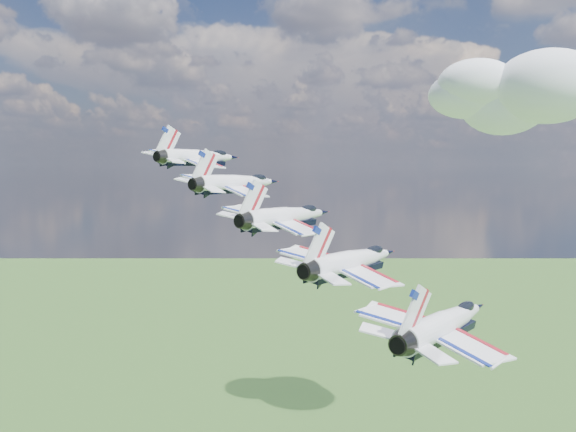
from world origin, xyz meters
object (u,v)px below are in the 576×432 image
(jet_3, at_px, (354,260))
(jet_4, at_px, (446,323))
(jet_0, at_px, (200,157))
(jet_1, at_px, (239,183))
(jet_2, at_px, (288,216))

(jet_3, xyz_separation_m, jet_4, (8.66, -8.30, -3.32))
(jet_0, relative_size, jet_3, 1.00)
(jet_0, relative_size, jet_1, 1.00)
(jet_1, bearing_deg, jet_4, -22.11)
(jet_0, distance_m, jet_2, 24.90)
(jet_3, bearing_deg, jet_4, -22.11)
(jet_2, bearing_deg, jet_4, -22.11)
(jet_0, xyz_separation_m, jet_3, (25.99, -24.90, -9.97))
(jet_4, bearing_deg, jet_2, 157.89)
(jet_2, bearing_deg, jet_3, -22.11)
(jet_2, distance_m, jet_3, 12.45)
(jet_2, bearing_deg, jet_0, 157.89)
(jet_0, height_order, jet_4, jet_0)
(jet_0, bearing_deg, jet_1, -22.11)
(jet_0, distance_m, jet_1, 12.45)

